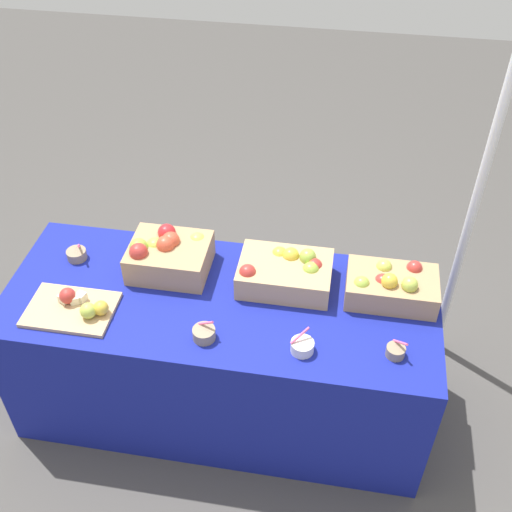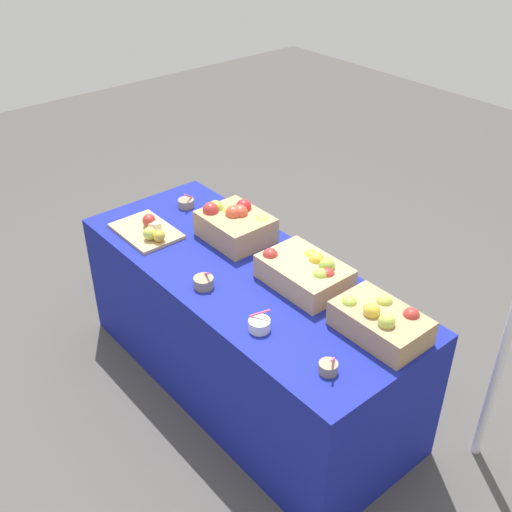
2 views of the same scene
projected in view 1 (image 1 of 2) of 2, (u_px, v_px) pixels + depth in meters
name	position (u px, v px, depth m)	size (l,w,h in m)	color
ground_plane	(225.00, 400.00, 3.21)	(10.00, 10.00, 0.00)	#474442
table	(222.00, 353.00, 2.97)	(1.90, 0.76, 0.74)	navy
apple_crate_left	(390.00, 286.00, 2.68)	(0.39, 0.24, 0.17)	tan
apple_crate_middle	(286.00, 272.00, 2.75)	(0.40, 0.28, 0.16)	tan
apple_crate_right	(168.00, 254.00, 2.81)	(0.35, 0.29, 0.19)	tan
cutting_board_front	(75.00, 307.00, 2.65)	(0.37, 0.26, 0.09)	tan
sample_bowl_near	(302.00, 346.00, 2.48)	(0.10, 0.09, 0.10)	silver
sample_bowl_mid	(77.00, 254.00, 2.90)	(0.09, 0.10, 0.11)	gray
sample_bowl_far	(396.00, 351.00, 2.47)	(0.08, 0.08, 0.10)	gray
sample_bowl_extra	(204.00, 333.00, 2.53)	(0.09, 0.09, 0.10)	gray
tent_pole	(482.00, 178.00, 2.75)	(0.04, 0.04, 2.23)	white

